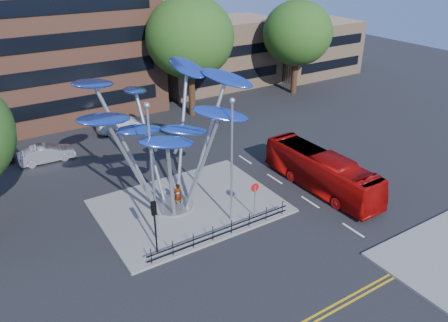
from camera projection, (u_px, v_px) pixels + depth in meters
ground at (252, 248)px, 26.11m from camera, size 120.00×120.00×0.00m
traffic_island at (189, 206)px, 30.14m from camera, size 12.00×9.00×0.15m
double_yellow_near at (322, 311)px, 21.57m from camera, size 40.00×0.12×0.01m
double_yellow_far at (327, 315)px, 21.35m from camera, size 40.00×0.12×0.01m
low_building_near at (217, 54)px, 54.68m from camera, size 15.00×8.00×8.00m
low_building_far at (311, 48)px, 60.10m from camera, size 12.00×8.00×7.00m
tree_right at (190, 38)px, 43.00m from camera, size 8.80×8.80×12.11m
tree_far at (297, 33)px, 50.12m from camera, size 8.00×8.00×10.81m
leaf_sculpture at (165, 113)px, 27.11m from camera, size 12.72×9.54×9.51m
street_lamp_left at (152, 164)px, 24.21m from camera, size 0.36×0.36×8.80m
street_lamp_right at (232, 151)px, 26.35m from camera, size 0.36×0.36×8.30m
traffic_light_island at (154, 216)px, 24.44m from camera, size 0.28×0.18×3.42m
no_entry_sign_island at (255, 194)px, 28.16m from camera, size 0.60×0.10×2.45m
pedestrian_railing_front at (222, 231)px, 26.67m from camera, size 10.00×0.06×1.00m
red_bus at (321, 171)px, 31.85m from camera, size 2.51×10.22×2.84m
pedestrian at (178, 195)px, 29.76m from camera, size 0.62×0.43×1.65m
parked_car_mid at (46, 153)px, 36.17m from camera, size 4.45×1.66×1.45m
parked_car_right at (124, 123)px, 42.19m from camera, size 5.57×2.78×1.55m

